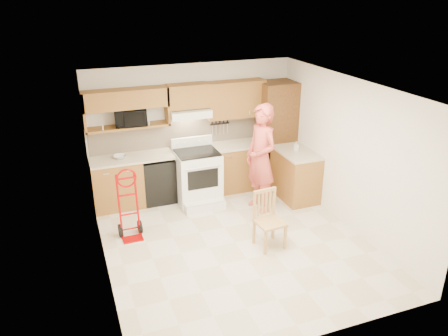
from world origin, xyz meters
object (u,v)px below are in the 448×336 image
hand_truck (129,207)px  dining_chair (270,220)px  microwave (130,117)px  range (198,173)px  person (261,159)px

hand_truck → dining_chair: (1.99, -1.03, -0.09)m
microwave → range: bearing=-18.5°
range → microwave: bearing=156.1°
range → dining_chair: bearing=-73.3°
hand_truck → dining_chair: size_ratio=1.19×
microwave → range: (1.09, -0.48, -1.06)m
person → dining_chair: person is taller
range → person: size_ratio=0.60×
microwave → hand_truck: bearing=-98.4°
person → hand_truck: person is taller
range → hand_truck: range is taller
range → dining_chair: (0.57, -1.88, -0.13)m
microwave → person: size_ratio=0.28×
range → dining_chair: 1.97m
hand_truck → person: bearing=3.3°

